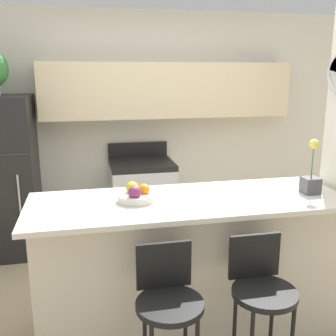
% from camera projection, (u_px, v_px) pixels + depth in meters
% --- Properties ---
extents(ground_plane, '(14.00, 14.00, 0.00)m').
position_uv_depth(ground_plane, '(188.00, 326.00, 2.97)').
color(ground_plane, tan).
extents(wall_back, '(5.60, 0.38, 2.55)m').
position_uv_depth(wall_back, '(153.00, 111.00, 4.54)').
color(wall_back, silver).
rests_on(wall_back, ground_plane).
extents(counter_bar, '(2.22, 0.77, 1.01)m').
position_uv_depth(counter_bar, '(189.00, 265.00, 2.85)').
color(counter_bar, beige).
rests_on(counter_bar, ground_plane).
extents(stove_range, '(0.69, 0.65, 1.07)m').
position_uv_depth(stove_range, '(142.00, 200.00, 4.46)').
color(stove_range, silver).
rests_on(stove_range, ground_plane).
extents(bar_stool_left, '(0.38, 0.38, 0.93)m').
position_uv_depth(bar_stool_left, '(168.00, 303.00, 2.20)').
color(bar_stool_left, black).
rests_on(bar_stool_left, ground_plane).
extents(bar_stool_right, '(0.38, 0.38, 0.93)m').
position_uv_depth(bar_stool_right, '(261.00, 291.00, 2.31)').
color(bar_stool_right, black).
rests_on(bar_stool_right, ground_plane).
extents(orchid_vase, '(0.12, 0.12, 0.40)m').
position_uv_depth(orchid_vase, '(311.00, 178.00, 2.83)').
color(orchid_vase, '#4C4C51').
rests_on(orchid_vase, counter_bar).
extents(fruit_bowl, '(0.25, 0.25, 0.12)m').
position_uv_depth(fruit_bowl, '(136.00, 195.00, 2.68)').
color(fruit_bowl, silver).
rests_on(fruit_bowl, counter_bar).
extents(trash_bin, '(0.28, 0.28, 0.38)m').
position_uv_depth(trash_bin, '(61.00, 239.00, 4.08)').
color(trash_bin, '#59595B').
rests_on(trash_bin, ground_plane).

